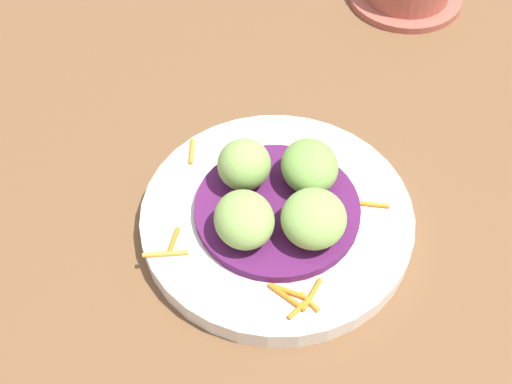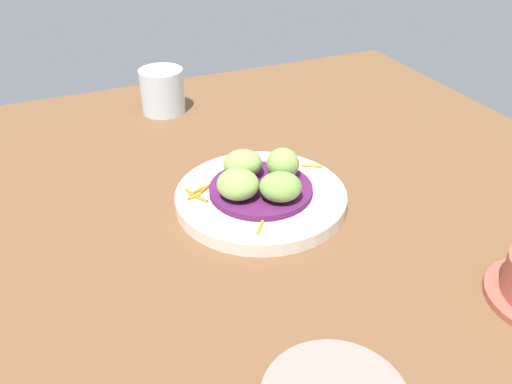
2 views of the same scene
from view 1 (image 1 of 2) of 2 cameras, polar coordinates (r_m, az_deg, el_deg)
table_surface at (r=61.59cm, az=6.39°, el=-3.11°), size 110.00×110.00×2.00cm
main_plate at (r=59.53cm, az=1.73°, el=-2.23°), size 23.41×23.41×1.87cm
cabbage_bed at (r=58.43cm, az=1.76°, el=-1.43°), size 14.09×14.09×0.87cm
carrot_garnish at (r=56.01cm, az=0.74°, el=-5.22°), size 20.63×20.88×0.40cm
guac_scoop_left at (r=58.11cm, az=-0.99°, el=2.28°), size 5.23×5.17×4.36cm
guac_scoop_center at (r=54.88cm, az=-0.99°, el=-2.29°), size 5.94×6.39×3.78cm
guac_scoop_right at (r=55.05cm, az=4.79°, el=-2.19°), size 7.58×7.63×3.90cm
guac_scoop_back at (r=58.54cm, az=4.45°, el=2.13°), size 6.55×6.93×3.77cm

